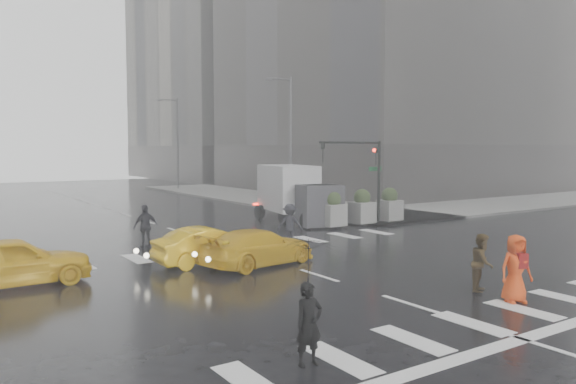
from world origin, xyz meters
TOP-DOWN VIEW (x-y plane):
  - ground at (0.00, 0.00)m, footprint 120.00×120.00m
  - sidewalk_ne at (19.50, 17.50)m, footprint 35.00×35.00m
  - building_ne_far at (29.00, 56.00)m, footprint 26.05×26.05m
  - road_markings at (0.00, 0.00)m, footprint 18.00×48.00m
  - traffic_signal_pole at (9.01, 8.01)m, footprint 4.45×0.42m
  - street_lamp_near at (10.87, 18.00)m, footprint 2.15×0.22m
  - street_lamp_far at (10.87, 38.00)m, footprint 2.15×0.22m
  - planter_west at (7.00, 8.20)m, footprint 1.10×1.10m
  - planter_mid at (9.00, 8.20)m, footprint 1.10×1.10m
  - planter_east at (11.00, 8.20)m, footprint 1.10×1.10m
  - pedestrian_black at (-4.68, -5.91)m, footprint 1.00×1.02m
  - pedestrian_brown at (2.71, -4.20)m, footprint 1.02×0.95m
  - pedestrian_orange at (2.47, -5.44)m, footprint 1.04×0.87m
  - pedestrian_far_a at (-2.92, 8.01)m, footprint 1.12×0.76m
  - pedestrian_far_b at (2.55, 5.49)m, footprint 1.24×1.22m
  - taxi_front at (-8.46, 3.86)m, footprint 4.49×1.89m
  - taxi_mid at (-2.12, 3.61)m, footprint 3.99×1.40m
  - taxi_rear at (-0.82, 2.44)m, footprint 4.20×2.55m
  - box_truck at (6.70, 11.06)m, footprint 2.22×5.93m

SIDE VIEW (x-z plane):
  - ground at x=0.00m, z-range 0.00..0.00m
  - road_markings at x=0.00m, z-range 0.00..0.01m
  - sidewalk_ne at x=19.50m, z-range 0.00..0.15m
  - taxi_rear at x=-0.82m, z-range 0.00..1.29m
  - taxi_mid at x=-2.12m, z-range 0.00..1.31m
  - taxi_front at x=-8.46m, z-range 0.00..1.52m
  - pedestrian_brown at x=2.71m, z-range 0.00..1.67m
  - pedestrian_far_b at x=2.55m, z-range 0.00..1.74m
  - pedestrian_far_a at x=-2.92m, z-range 0.00..1.80m
  - pedestrian_orange at x=2.47m, z-range 0.00..1.83m
  - planter_west at x=7.00m, z-range 0.08..1.88m
  - planter_mid at x=9.00m, z-range 0.08..1.88m
  - planter_east at x=11.00m, z-range 0.08..1.88m
  - pedestrian_black at x=-4.68m, z-range 0.42..2.85m
  - box_truck at x=6.70m, z-range 0.11..3.25m
  - traffic_signal_pole at x=9.01m, z-range 0.97..5.47m
  - street_lamp_near at x=10.87m, z-range 0.45..9.45m
  - street_lamp_far at x=10.87m, z-range 0.45..9.45m
  - building_ne_far at x=29.00m, z-range -1.73..34.27m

